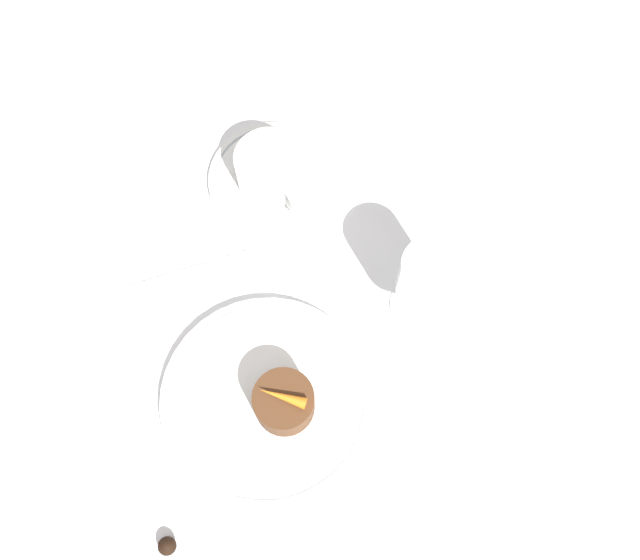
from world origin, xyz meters
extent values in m
plane|color=white|center=(0.00, 0.00, 0.00)|extent=(3.00, 3.00, 0.00)
cylinder|color=white|center=(-0.01, -0.03, 0.01)|extent=(0.23, 0.23, 0.01)
torus|color=#999EA8|center=(-0.01, -0.03, 0.01)|extent=(0.22, 0.22, 0.00)
cylinder|color=white|center=(-0.24, 0.10, 0.01)|extent=(0.16, 0.16, 0.01)
torus|color=#999EA8|center=(-0.24, 0.10, 0.01)|extent=(0.15, 0.15, 0.00)
cylinder|color=white|center=(-0.24, 0.10, 0.04)|extent=(0.08, 0.08, 0.05)
cylinder|color=brown|center=(-0.24, 0.10, 0.04)|extent=(0.07, 0.07, 0.04)
torus|color=white|center=(-0.19, 0.10, 0.04)|extent=(0.03, 0.01, 0.04)
cube|color=silver|center=(-0.20, 0.08, 0.01)|extent=(0.03, 0.08, 0.00)
ellipsoid|color=silver|center=(-0.19, 0.12, 0.01)|extent=(0.02, 0.03, 0.00)
cylinder|color=silver|center=(-0.02, 0.17, 0.00)|extent=(0.07, 0.07, 0.01)
cylinder|color=silver|center=(-0.02, 0.17, 0.03)|extent=(0.01, 0.01, 0.06)
cylinder|color=silver|center=(-0.02, 0.17, 0.09)|extent=(0.07, 0.07, 0.06)
cylinder|color=#470A14|center=(-0.02, 0.17, 0.08)|extent=(0.06, 0.06, 0.03)
cube|color=silver|center=(-0.19, -0.04, 0.00)|extent=(0.04, 0.14, 0.01)
cube|color=silver|center=(-0.17, 0.06, 0.00)|extent=(0.03, 0.05, 0.01)
cylinder|color=#4C2D19|center=(0.01, -0.02, 0.04)|extent=(0.06, 0.06, 0.05)
cone|color=orange|center=(0.01, -0.02, 0.07)|extent=(0.04, 0.04, 0.01)
sphere|color=black|center=(0.07, -0.19, 0.01)|extent=(0.02, 0.02, 0.02)
camera|label=1|loc=(0.16, -0.06, 0.82)|focal=42.00mm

